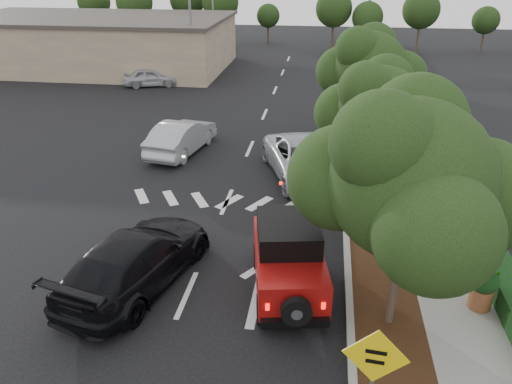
% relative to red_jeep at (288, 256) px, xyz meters
% --- Properties ---
extents(ground, '(120.00, 120.00, 0.00)m').
position_rel_red_jeep_xyz_m(ground, '(-2.82, -0.74, -1.08)').
color(ground, black).
rests_on(ground, ground).
extents(curb, '(0.20, 70.00, 0.15)m').
position_rel_red_jeep_xyz_m(curb, '(1.78, 11.26, -1.00)').
color(curb, '#9E9B93').
rests_on(curb, ground).
extents(planting_strip, '(1.80, 70.00, 0.12)m').
position_rel_red_jeep_xyz_m(planting_strip, '(2.78, 11.26, -1.02)').
color(planting_strip, black).
rests_on(planting_strip, ground).
extents(sidewalk, '(2.00, 70.00, 0.12)m').
position_rel_red_jeep_xyz_m(sidewalk, '(4.68, 11.26, -1.02)').
color(sidewalk, gray).
rests_on(sidewalk, ground).
extents(hedge, '(0.80, 70.00, 0.80)m').
position_rel_red_jeep_xyz_m(hedge, '(6.08, 11.26, -0.68)').
color(hedge, black).
rests_on(hedge, ground).
extents(commercial_building, '(22.00, 12.00, 4.00)m').
position_rel_red_jeep_xyz_m(commercial_building, '(-18.82, 29.26, 0.92)').
color(commercial_building, gray).
rests_on(commercial_building, ground).
extents(transmission_tower, '(7.00, 4.00, 28.00)m').
position_rel_red_jeep_xyz_m(transmission_tower, '(3.18, 47.26, -1.08)').
color(transmission_tower, slate).
rests_on(transmission_tower, ground).
extents(street_tree_near, '(3.80, 3.80, 5.92)m').
position_rel_red_jeep_xyz_m(street_tree_near, '(2.78, -1.24, -1.08)').
color(street_tree_near, black).
rests_on(street_tree_near, ground).
extents(street_tree_mid, '(3.20, 3.20, 5.32)m').
position_rel_red_jeep_xyz_m(street_tree_mid, '(2.78, 5.76, -1.08)').
color(street_tree_mid, black).
rests_on(street_tree_mid, ground).
extents(street_tree_far, '(3.40, 3.40, 5.62)m').
position_rel_red_jeep_xyz_m(street_tree_far, '(2.78, 12.26, -1.08)').
color(street_tree_far, black).
rests_on(street_tree_far, ground).
extents(light_pole_a, '(2.00, 0.22, 9.00)m').
position_rel_red_jeep_xyz_m(light_pole_a, '(-9.32, 25.26, -1.08)').
color(light_pole_a, slate).
rests_on(light_pole_a, ground).
extents(light_pole_b, '(2.00, 0.22, 9.00)m').
position_rel_red_jeep_xyz_m(light_pole_b, '(-10.32, 37.26, -1.08)').
color(light_pole_b, slate).
rests_on(light_pole_b, ground).
extents(red_jeep, '(2.45, 4.31, 2.12)m').
position_rel_red_jeep_xyz_m(red_jeep, '(0.00, 0.00, 0.00)').
color(red_jeep, black).
rests_on(red_jeep, ground).
extents(silver_suv_ahead, '(4.51, 6.45, 1.64)m').
position_rel_red_jeep_xyz_m(silver_suv_ahead, '(0.08, 8.04, -0.26)').
color(silver_suv_ahead, '#B6B9BF').
rests_on(silver_suv_ahead, ground).
extents(black_suv_oncoming, '(3.70, 6.15, 1.67)m').
position_rel_red_jeep_xyz_m(black_suv_oncoming, '(-4.36, -0.39, -0.24)').
color(black_suv_oncoming, black).
rests_on(black_suv_oncoming, ground).
extents(silver_sedan_oncoming, '(2.53, 5.07, 1.60)m').
position_rel_red_jeep_xyz_m(silver_sedan_oncoming, '(-6.03, 10.33, -0.28)').
color(silver_sedan_oncoming, '#A6A9AE').
rests_on(silver_sedan_oncoming, ground).
extents(parked_suv, '(4.17, 2.71, 1.32)m').
position_rel_red_jeep_xyz_m(parked_suv, '(-12.01, 23.20, -0.42)').
color(parked_suv, '#B3B5BB').
rests_on(parked_suv, ground).
extents(speed_hump_sign, '(1.23, 0.15, 2.62)m').
position_rel_red_jeep_xyz_m(speed_hump_sign, '(1.98, -4.76, 0.74)').
color(speed_hump_sign, slate).
rests_on(speed_hump_sign, ground).
extents(terracotta_planter, '(0.76, 0.76, 1.33)m').
position_rel_red_jeep_xyz_m(terracotta_planter, '(5.27, -0.31, -0.18)').
color(terracotta_planter, brown).
rests_on(terracotta_planter, ground).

